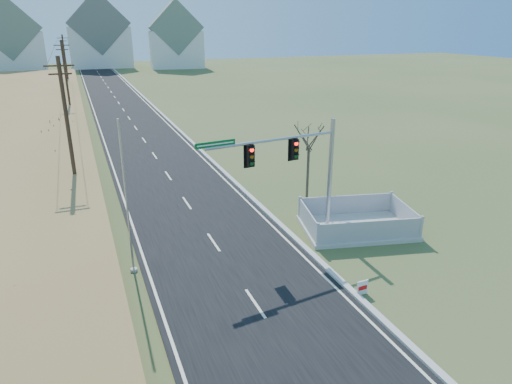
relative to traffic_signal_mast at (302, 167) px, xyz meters
name	(u,v)px	position (x,y,z in m)	size (l,w,h in m)	color
ground	(239,281)	(-4.62, -3.10, -3.95)	(260.00, 260.00, 0.00)	#435228
road	(120,105)	(-4.62, 46.90, -3.92)	(8.00, 180.00, 0.06)	black
curb	(150,103)	(-0.47, 46.90, -3.86)	(0.30, 180.00, 0.18)	#B2AFA8
utility_pole_near	(68,124)	(-11.12, 11.90, 0.73)	(1.80, 0.26, 9.00)	#422D1E
utility_pole_mid	(66,77)	(-11.12, 41.90, 0.73)	(1.80, 0.26, 9.00)	#422D1E
utility_pole_far	(65,60)	(-11.12, 71.90, 0.73)	(1.80, 0.26, 9.00)	#422D1E
condo_nnw	(11,41)	(-22.62, 104.90, 2.98)	(14.93, 11.17, 17.03)	silver
condo_n	(99,37)	(-2.62, 108.90, 3.66)	(15.27, 10.20, 18.54)	silver
condo_ne	(176,40)	(15.38, 100.90, 2.88)	(14.12, 10.51, 16.52)	silver
traffic_signal_mast	(302,167)	(0.00, 0.00, 0.00)	(7.86, 1.25, 6.30)	#9EA0A5
fence_enclosure	(356,225)	(3.32, -0.43, -3.68)	(6.68, 5.26, 1.35)	#B7B5AD
open_sign	(362,288)	(-0.12, -6.10, -3.60)	(0.54, 0.09, 0.66)	white
flagpole	(128,215)	(-8.92, -0.51, -1.08)	(0.32, 0.32, 7.20)	#B7B5AD
bare_tree	(309,136)	(2.70, 4.38, 0.44)	(2.06, 2.06, 5.45)	#4C3F33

